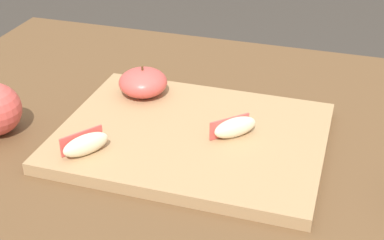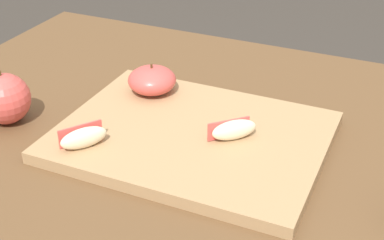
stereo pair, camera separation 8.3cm
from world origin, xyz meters
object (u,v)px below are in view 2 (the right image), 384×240
(apple_half_skin_up, at_px, (152,80))
(whole_apple_pink_lady, at_px, (5,99))
(cutting_board, at_px, (192,137))
(apple_wedge_front, at_px, (83,137))
(apple_wedge_middle, at_px, (233,131))

(apple_half_skin_up, bearing_deg, whole_apple_pink_lady, -139.73)
(cutting_board, distance_m, apple_wedge_front, 0.16)
(apple_half_skin_up, xyz_separation_m, apple_wedge_front, (-0.01, -0.19, -0.01))
(cutting_board, height_order, apple_half_skin_up, apple_half_skin_up)
(apple_half_skin_up, xyz_separation_m, whole_apple_pink_lady, (-0.18, -0.16, -0.00))
(apple_wedge_front, height_order, whole_apple_pink_lady, whole_apple_pink_lady)
(apple_wedge_middle, bearing_deg, whole_apple_pink_lady, -169.63)
(apple_wedge_front, distance_m, apple_wedge_middle, 0.22)
(cutting_board, relative_size, apple_wedge_middle, 6.01)
(apple_half_skin_up, bearing_deg, apple_wedge_middle, -26.37)
(cutting_board, height_order, apple_wedge_middle, apple_wedge_middle)
(cutting_board, bearing_deg, whole_apple_pink_lady, -167.87)
(cutting_board, xyz_separation_m, apple_half_skin_up, (-0.12, 0.09, 0.03))
(apple_wedge_front, xyz_separation_m, whole_apple_pink_lady, (-0.17, 0.04, 0.01))
(apple_half_skin_up, height_order, apple_wedge_middle, apple_half_skin_up)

